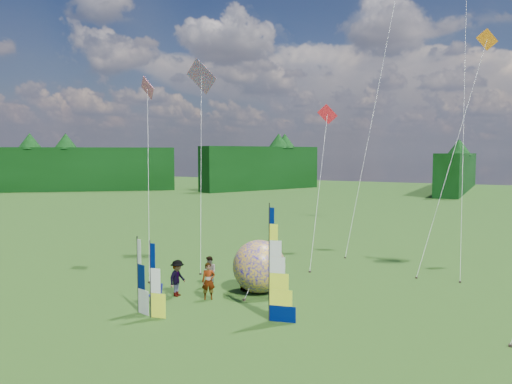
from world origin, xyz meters
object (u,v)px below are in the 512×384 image
at_px(kite_whale, 465,85).
at_px(spectator_b, 210,272).
at_px(spectator_a, 208,281).
at_px(feather_banner_main, 269,265).
at_px(side_banner_far, 138,276).
at_px(camp_chair, 155,294).
at_px(side_banner_left, 150,280).
at_px(bol_inflatable, 259,266).
at_px(spectator_d, 243,273).
at_px(spectator_c, 177,278).

bearing_deg(kite_whale, spectator_b, -118.07).
relative_size(spectator_a, kite_whale, 0.08).
distance_m(feather_banner_main, side_banner_far, 6.10).
height_order(feather_banner_main, spectator_a, feather_banner_main).
bearing_deg(feather_banner_main, side_banner_far, -175.44).
relative_size(camp_chair, kite_whale, 0.04).
height_order(side_banner_left, spectator_a, side_banner_left).
height_order(bol_inflatable, spectator_b, bol_inflatable).
xyz_separation_m(spectator_a, spectator_d, (0.83, 2.11, 0.03)).
distance_m(bol_inflatable, spectator_c, 4.23).
xyz_separation_m(spectator_b, kite_whale, (11.35, 13.92, 10.94)).
bearing_deg(bol_inflatable, spectator_c, -144.06).
relative_size(feather_banner_main, side_banner_left, 1.49).
distance_m(spectator_a, kite_whale, 21.75).
bearing_deg(feather_banner_main, kite_whale, 59.04).
height_order(side_banner_far, bol_inflatable, side_banner_far).
bearing_deg(kite_whale, side_banner_far, -110.98).
bearing_deg(spectator_b, side_banner_left, -60.60).
distance_m(side_banner_left, camp_chair, 2.34).
relative_size(spectator_d, kite_whale, 0.08).
distance_m(feather_banner_main, spectator_d, 5.09).
distance_m(feather_banner_main, side_banner_left, 5.30).
relative_size(bol_inflatable, spectator_b, 1.64).
height_order(side_banner_left, spectator_c, side_banner_left).
bearing_deg(kite_whale, spectator_d, -113.16).
bearing_deg(bol_inflatable, spectator_b, -173.95).
xyz_separation_m(side_banner_left, spectator_d, (1.63, 5.57, -0.71)).
relative_size(bol_inflatable, spectator_a, 1.51).
xyz_separation_m(bol_inflatable, spectator_a, (-1.69, -2.23, -0.46)).
distance_m(side_banner_left, spectator_d, 5.85).
xyz_separation_m(spectator_a, spectator_c, (-1.71, -0.24, 0.01)).
bearing_deg(bol_inflatable, feather_banner_main, -57.61).
relative_size(side_banner_left, side_banner_far, 0.98).
bearing_deg(spectator_d, feather_banner_main, 168.05).
distance_m(feather_banner_main, spectator_b, 6.46).
relative_size(spectator_a, spectator_b, 1.09).
bearing_deg(side_banner_left, side_banner_far, 154.48).
height_order(side_banner_far, spectator_b, side_banner_far).
bearing_deg(side_banner_left, spectator_a, 67.75).
height_order(feather_banner_main, spectator_c, feather_banner_main).
xyz_separation_m(feather_banner_main, spectator_a, (-4.06, 1.51, -1.56)).
height_order(side_banner_far, spectator_a, side_banner_far).
height_order(feather_banner_main, camp_chair, feather_banner_main).
bearing_deg(feather_banner_main, spectator_c, 156.07).
xyz_separation_m(bol_inflatable, spectator_b, (-2.85, -0.30, -0.54)).
relative_size(side_banner_far, spectator_b, 2.01).
distance_m(spectator_a, spectator_b, 2.25).
relative_size(side_banner_far, spectator_a, 1.85).
distance_m(spectator_a, camp_chair, 2.66).
xyz_separation_m(feather_banner_main, bol_inflatable, (-2.37, 3.74, -1.10)).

